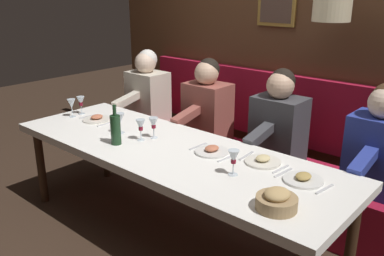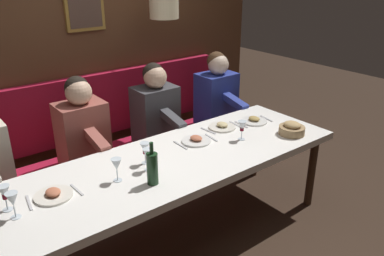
{
  "view_description": "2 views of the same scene",
  "coord_description": "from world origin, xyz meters",
  "px_view_note": "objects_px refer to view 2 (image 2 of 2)",
  "views": [
    {
      "loc": [
        -1.97,
        -1.96,
        1.84
      ],
      "look_at": [
        0.05,
        -0.18,
        0.92
      ],
      "focal_mm": 38.6,
      "sensor_mm": 36.0,
      "label": 1
    },
    {
      "loc": [
        -2.14,
        1.54,
        2.1
      ],
      "look_at": [
        0.05,
        -0.18,
        0.92
      ],
      "focal_mm": 36.69,
      "sensor_mm": 36.0,
      "label": 2
    }
  ],
  "objects_px": {
    "wine_glass_4": "(145,149)",
    "bread_bowl": "(292,129)",
    "diner_middle": "(82,125)",
    "wine_glass_5": "(116,165)",
    "wine_glass_0": "(13,200)",
    "dining_table": "(178,165)",
    "diner_near": "(156,106)",
    "diner_nearest": "(217,91)",
    "wine_bottle": "(152,168)",
    "wine_glass_2": "(242,127)",
    "wine_glass_1": "(148,155)",
    "wine_glass_3": "(4,193)"
  },
  "relations": [
    {
      "from": "dining_table",
      "to": "wine_glass_2",
      "type": "xyz_separation_m",
      "value": [
        -0.06,
        -0.61,
        0.18
      ]
    },
    {
      "from": "wine_glass_3",
      "to": "wine_bottle",
      "type": "height_order",
      "value": "wine_bottle"
    },
    {
      "from": "diner_nearest",
      "to": "wine_glass_1",
      "type": "height_order",
      "value": "diner_nearest"
    },
    {
      "from": "diner_middle",
      "to": "dining_table",
      "type": "bearing_deg",
      "value": -157.36
    },
    {
      "from": "diner_near",
      "to": "wine_glass_1",
      "type": "xyz_separation_m",
      "value": [
        -0.91,
        0.66,
        0.04
      ]
    },
    {
      "from": "diner_near",
      "to": "wine_glass_0",
      "type": "bearing_deg",
      "value": 120.3
    },
    {
      "from": "wine_glass_4",
      "to": "bread_bowl",
      "type": "distance_m",
      "value": 1.31
    },
    {
      "from": "diner_nearest",
      "to": "wine_glass_3",
      "type": "distance_m",
      "value": 2.5
    },
    {
      "from": "diner_near",
      "to": "wine_glass_2",
      "type": "distance_m",
      "value": 0.97
    },
    {
      "from": "bread_bowl",
      "to": "wine_bottle",
      "type": "bearing_deg",
      "value": 88.01
    },
    {
      "from": "diner_middle",
      "to": "bread_bowl",
      "type": "height_order",
      "value": "diner_middle"
    },
    {
      "from": "diner_middle",
      "to": "wine_glass_0",
      "type": "xyz_separation_m",
      "value": [
        -0.91,
        0.81,
        0.04
      ]
    },
    {
      "from": "diner_middle",
      "to": "wine_bottle",
      "type": "relative_size",
      "value": 2.64
    },
    {
      "from": "wine_glass_0",
      "to": "bread_bowl",
      "type": "xyz_separation_m",
      "value": [
        -0.22,
        -2.21,
        -0.07
      ]
    },
    {
      "from": "dining_table",
      "to": "wine_glass_4",
      "type": "bearing_deg",
      "value": 72.26
    },
    {
      "from": "diner_near",
      "to": "wine_bottle",
      "type": "xyz_separation_m",
      "value": [
        -1.08,
        0.73,
        0.04
      ]
    },
    {
      "from": "wine_glass_5",
      "to": "wine_glass_3",
      "type": "bearing_deg",
      "value": 81.7
    },
    {
      "from": "wine_glass_2",
      "to": "diner_nearest",
      "type": "bearing_deg",
      "value": -30.67
    },
    {
      "from": "wine_glass_1",
      "to": "bread_bowl",
      "type": "distance_m",
      "value": 1.32
    },
    {
      "from": "diner_near",
      "to": "wine_glass_5",
      "type": "height_order",
      "value": "diner_near"
    },
    {
      "from": "dining_table",
      "to": "diner_middle",
      "type": "xyz_separation_m",
      "value": [
        0.88,
        0.37,
        0.14
      ]
    },
    {
      "from": "wine_glass_1",
      "to": "wine_glass_5",
      "type": "height_order",
      "value": "same"
    },
    {
      "from": "diner_nearest",
      "to": "wine_glass_5",
      "type": "bearing_deg",
      "value": 118.15
    },
    {
      "from": "wine_glass_3",
      "to": "diner_near",
      "type": "bearing_deg",
      "value": -62.97
    },
    {
      "from": "diner_near",
      "to": "wine_glass_4",
      "type": "relative_size",
      "value": 4.82
    },
    {
      "from": "diner_nearest",
      "to": "wine_bottle",
      "type": "bearing_deg",
      "value": 125.42
    },
    {
      "from": "wine_glass_0",
      "to": "wine_glass_1",
      "type": "relative_size",
      "value": 1.0
    },
    {
      "from": "wine_glass_3",
      "to": "wine_glass_5",
      "type": "xyz_separation_m",
      "value": [
        -0.1,
        -0.68,
        0.0
      ]
    },
    {
      "from": "diner_middle",
      "to": "wine_glass_5",
      "type": "relative_size",
      "value": 4.82
    },
    {
      "from": "bread_bowl",
      "to": "diner_middle",
      "type": "bearing_deg",
      "value": 51.04
    },
    {
      "from": "wine_glass_2",
      "to": "wine_glass_3",
      "type": "height_order",
      "value": "same"
    },
    {
      "from": "dining_table",
      "to": "diner_nearest",
      "type": "relative_size",
      "value": 3.41
    },
    {
      "from": "wine_glass_0",
      "to": "diner_middle",
      "type": "bearing_deg",
      "value": -41.57
    },
    {
      "from": "wine_glass_5",
      "to": "bread_bowl",
      "type": "xyz_separation_m",
      "value": [
        -0.23,
        -1.54,
        -0.07
      ]
    },
    {
      "from": "dining_table",
      "to": "diner_middle",
      "type": "relative_size",
      "value": 3.41
    },
    {
      "from": "diner_nearest",
      "to": "wine_glass_5",
      "type": "relative_size",
      "value": 4.82
    },
    {
      "from": "wine_glass_3",
      "to": "bread_bowl",
      "type": "height_order",
      "value": "wine_glass_3"
    },
    {
      "from": "diner_middle",
      "to": "wine_glass_4",
      "type": "distance_m",
      "value": 0.82
    },
    {
      "from": "diner_middle",
      "to": "bread_bowl",
      "type": "distance_m",
      "value": 1.8
    },
    {
      "from": "diner_nearest",
      "to": "diner_near",
      "type": "xyz_separation_m",
      "value": [
        0.0,
        0.79,
        0.0
      ]
    },
    {
      "from": "dining_table",
      "to": "wine_glass_2",
      "type": "relative_size",
      "value": 16.45
    },
    {
      "from": "bread_bowl",
      "to": "wine_glass_3",
      "type": "bearing_deg",
      "value": 81.68
    },
    {
      "from": "wine_glass_1",
      "to": "bread_bowl",
      "type": "xyz_separation_m",
      "value": [
        -0.22,
        -1.3,
        -0.07
      ]
    },
    {
      "from": "dining_table",
      "to": "diner_near",
      "type": "relative_size",
      "value": 3.41
    },
    {
      "from": "wine_glass_0",
      "to": "wine_glass_5",
      "type": "height_order",
      "value": "same"
    },
    {
      "from": "diner_nearest",
      "to": "wine_glass_1",
      "type": "distance_m",
      "value": 1.71
    },
    {
      "from": "diner_near",
      "to": "wine_glass_0",
      "type": "distance_m",
      "value": 1.81
    },
    {
      "from": "wine_glass_0",
      "to": "bread_bowl",
      "type": "relative_size",
      "value": 0.75
    },
    {
      "from": "wine_glass_2",
      "to": "wine_bottle",
      "type": "height_order",
      "value": "wine_bottle"
    },
    {
      "from": "dining_table",
      "to": "diner_near",
      "type": "bearing_deg",
      "value": -23.54
    }
  ]
}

